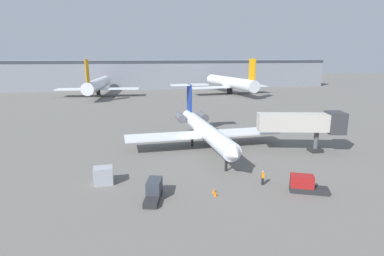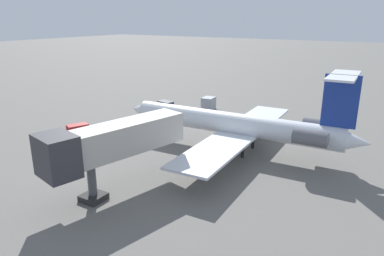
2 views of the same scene
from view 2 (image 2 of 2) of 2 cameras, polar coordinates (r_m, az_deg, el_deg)
name	(u,v)px [view 2 (image 2 of 2)]	position (r m, az deg, el deg)	size (l,w,h in m)	color
ground_plane	(238,143)	(42.91, 7.40, -2.38)	(400.00, 400.00, 0.10)	#66635E
regional_jet	(241,124)	(39.19, 7.82, 0.64)	(24.91, 27.87, 9.32)	silver
jet_bridge	(107,143)	(29.79, -13.45, -2.41)	(13.12, 5.78, 6.23)	#B7B2A8
ground_crew_marshaller	(113,129)	(45.85, -12.52, -0.17)	(0.35, 0.45, 1.69)	black
baggage_tug_lead	(164,107)	(55.76, -4.47, 3.30)	(2.35, 4.22, 1.90)	#262628
baggage_tug_trailing	(75,133)	(45.44, -18.21, -0.82)	(4.23, 2.87, 1.90)	#262628
cargo_container_uld	(209,103)	(57.61, 2.67, 3.96)	(2.25, 1.86, 1.99)	#999EA8
traffic_cone_near	(134,120)	(51.58, -9.36, 1.31)	(0.36, 0.36, 0.55)	orange
traffic_cone_mid	(179,115)	(53.69, -2.11, 2.17)	(0.36, 0.36, 0.55)	orange
traffic_cone_far	(138,121)	(51.02, -8.67, 1.16)	(0.36, 0.36, 0.55)	orange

